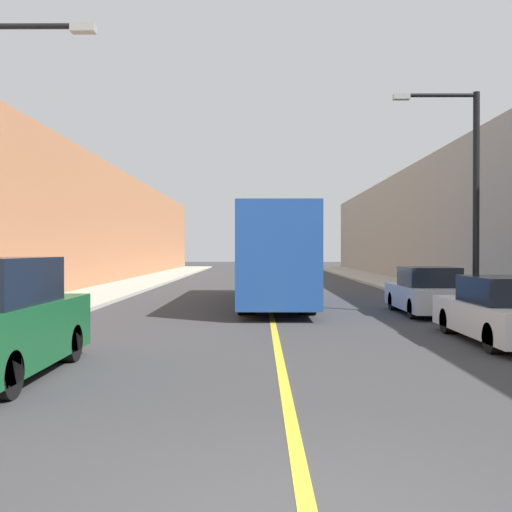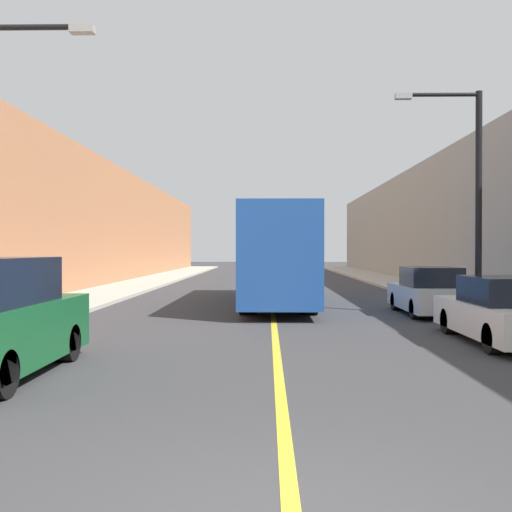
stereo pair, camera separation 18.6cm
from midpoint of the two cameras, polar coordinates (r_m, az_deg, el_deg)
name	(u,v)px [view 1 (the left image)]	position (r m, az deg, el deg)	size (l,w,h in m)	color
sidewalk_left	(134,285)	(35.13, -11.67, -2.68)	(3.17, 72.00, 0.14)	#B2AA9E
sidewalk_right	(398,285)	(35.25, 13.25, -2.67)	(3.17, 72.00, 0.14)	#B2AA9E
building_row_left	(72,224)	(36.02, -17.28, 2.97)	(4.00, 72.00, 7.15)	#B2724C
building_row_right	(461,221)	(36.20, 18.82, 3.17)	(4.00, 72.00, 7.42)	gray
road_center_line	(266,286)	(34.37, 0.81, -2.84)	(0.16, 72.00, 0.01)	gold
bus	(274,255)	(22.66, 1.48, 0.11)	(2.46, 12.08, 3.48)	#1E4793
car_right_near	(504,313)	(14.28, 22.16, -5.03)	(1.76, 4.62, 1.47)	silver
car_right_mid	(427,293)	(19.77, 15.73, -3.42)	(1.77, 4.31, 1.52)	silver
street_lamp_right	(468,185)	(19.62, 19.27, 6.40)	(2.66, 0.24, 6.78)	black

